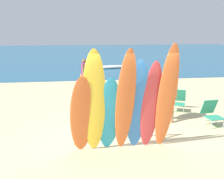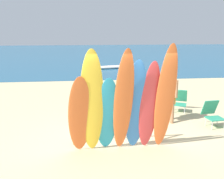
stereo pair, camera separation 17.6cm
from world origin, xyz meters
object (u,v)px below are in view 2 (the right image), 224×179
surfboard_orange_0 (80,116)px  beach_chair_blue (180,100)px  surfboard_orange_3 (123,102)px  surfboard_orange_6 (165,99)px  distant_boat (112,67)px  beach_chair_red (212,113)px  surfboard_yellow_1 (92,103)px  surfboard_rack (118,123)px  beachgoer_near_rack (87,72)px  surfboard_red_5 (149,106)px  surfboard_blue_4 (136,106)px  beachgoer_midbeach (168,94)px  surfboard_teal_2 (107,115)px

surfboard_orange_0 → beach_chair_blue: size_ratio=2.43×
surfboard_orange_3 → surfboard_orange_6: size_ratio=0.97×
surfboard_orange_3 → distant_boat: size_ratio=0.76×
distant_boat → beach_chair_red: bearing=-82.8°
surfboard_orange_3 → beach_chair_blue: (2.70, 3.32, -0.90)m
distant_boat → surfboard_yellow_1: bearing=-98.4°
surfboard_orange_6 → surfboard_rack: bearing=146.2°
surfboard_orange_3 → beachgoer_near_rack: bearing=90.9°
surfboard_red_5 → beach_chair_red: size_ratio=2.92×
surfboard_rack → beachgoer_near_rack: beachgoer_near_rack is taller
surfboard_blue_4 → surfboard_rack: bearing=122.4°
surfboard_orange_3 → beach_chair_red: size_ratio=3.34×
surfboard_rack → beachgoer_near_rack: (-0.69, 6.76, 0.36)m
surfboard_orange_0 → beachgoer_midbeach: size_ratio=1.25×
surfboard_orange_6 → distant_boat: surfboard_orange_6 is taller
beachgoer_near_rack → surfboard_blue_4: bearing=23.2°
surfboard_yellow_1 → beachgoer_midbeach: bearing=40.3°
surfboard_orange_3 → surfboard_red_5: 0.69m
surfboard_orange_0 → surfboard_orange_6: bearing=-6.8°
surfboard_orange_6 → beach_chair_blue: 3.83m
surfboard_teal_2 → surfboard_red_5: 1.06m
surfboard_rack → beach_chair_blue: (2.73, 2.63, -0.13)m
surfboard_rack → beach_chair_blue: size_ratio=2.88×
surfboard_orange_3 → beachgoer_near_rack: size_ratio=1.71×
surfboard_teal_2 → distant_boat: (1.84, 14.78, -0.85)m
surfboard_yellow_1 → surfboard_teal_2: size_ratio=1.33×
surfboard_orange_0 → surfboard_orange_6: size_ratio=0.74×
surfboard_red_5 → surfboard_blue_4: bearing=175.4°
surfboard_orange_3 → beachgoer_midbeach: surfboard_orange_3 is taller
surfboard_red_5 → beachgoer_midbeach: size_ratio=1.42×
beachgoer_midbeach → beach_chair_blue: beachgoer_midbeach is taller
beachgoer_midbeach → surfboard_blue_4: bearing=91.8°
beach_chair_red → distant_boat: beach_chair_red is taller
beach_chair_red → surfboard_teal_2: bearing=-162.2°
beach_chair_blue → surfboard_red_5: bearing=-97.9°
surfboard_orange_0 → beach_chair_blue: surfboard_orange_0 is taller
surfboard_rack → surfboard_blue_4: surfboard_blue_4 is taller
surfboard_blue_4 → surfboard_orange_6: (0.70, -0.10, 0.18)m
surfboard_rack → surfboard_teal_2: 0.80m
surfboard_orange_3 → surfboard_orange_6: bearing=-3.7°
surfboard_orange_3 → beach_chair_blue: surfboard_orange_3 is taller
surfboard_red_5 → surfboard_rack: bearing=135.4°
beach_chair_blue → beach_chair_red: bearing=-50.8°
surfboard_orange_0 → distant_boat: 15.08m
surfboard_red_5 → distant_boat: surfboard_red_5 is taller
surfboard_yellow_1 → beach_chair_red: bearing=23.7°
surfboard_red_5 → distant_boat: size_ratio=0.66×
surfboard_orange_0 → beachgoer_near_rack: 7.41m
surfboard_yellow_1 → distant_boat: surfboard_yellow_1 is taller
surfboard_teal_2 → surfboard_red_5: size_ratio=0.86×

